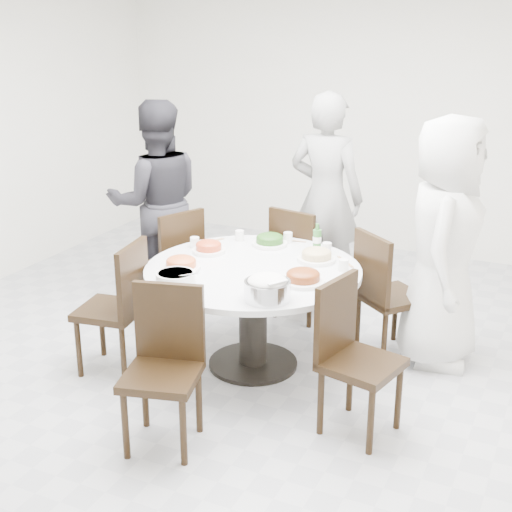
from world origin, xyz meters
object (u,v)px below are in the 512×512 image
at_px(diner_left, 157,202).
at_px(rice_bowl, 267,291).
at_px(chair_nw, 169,264).
at_px(diner_right, 444,243).
at_px(beverage_bottle, 317,238).
at_px(chair_n, 304,262).
at_px(soup_bowl, 176,278).
at_px(chair_se, 362,361).
at_px(diner_middle, 326,198).
at_px(chair_ne, 392,294).
at_px(chair_sw, 110,307).
at_px(dining_table, 253,317).
at_px(chair_s, 161,373).

height_order(diner_left, rice_bowl, diner_left).
distance_m(chair_nw, diner_right, 2.19).
bearing_deg(beverage_bottle, chair_n, 120.83).
bearing_deg(soup_bowl, chair_nw, 124.47).
xyz_separation_m(chair_se, beverage_bottle, (-0.67, 1.01, 0.38)).
height_order(chair_nw, soup_bowl, chair_nw).
bearing_deg(chair_nw, diner_middle, 158.49).
xyz_separation_m(chair_ne, chair_sw, (-1.71, -1.08, 0.00)).
xyz_separation_m(chair_ne, chair_n, (-0.84, 0.38, 0.00)).
relative_size(dining_table, soup_bowl, 5.86).
xyz_separation_m(chair_se, diner_left, (-2.25, 1.31, 0.40)).
bearing_deg(diner_middle, rice_bowl, 102.11).
bearing_deg(chair_ne, chair_se, 135.03).
relative_size(chair_se, beverage_bottle, 4.46).
xyz_separation_m(dining_table, diner_right, (1.16, 0.67, 0.52)).
height_order(chair_ne, chair_n, same).
bearing_deg(chair_n, chair_sw, 70.50).
xyz_separation_m(rice_bowl, beverage_bottle, (-0.05, 1.00, 0.05)).
height_order(chair_nw, diner_middle, diner_middle).
bearing_deg(diner_middle, chair_ne, 136.88).
bearing_deg(rice_bowl, dining_table, 124.23).
relative_size(dining_table, chair_ne, 1.58).
bearing_deg(chair_s, beverage_bottle, 64.04).
relative_size(chair_se, soup_bowl, 3.71).
relative_size(chair_ne, chair_n, 1.00).
height_order(chair_n, chair_sw, same).
distance_m(chair_s, rice_bowl, 0.81).
relative_size(chair_nw, chair_sw, 1.00).
height_order(chair_nw, chair_sw, same).
bearing_deg(diner_middle, diner_left, 28.55).
distance_m(chair_ne, rice_bowl, 1.24).
distance_m(chair_nw, chair_s, 1.83).
xyz_separation_m(chair_nw, diner_middle, (0.97, 1.00, 0.43)).
bearing_deg(chair_se, beverage_bottle, 46.47).
xyz_separation_m(chair_sw, rice_bowl, (1.21, -0.01, 0.34)).
distance_m(chair_n, chair_s, 2.10).
bearing_deg(chair_nw, chair_se, 86.34).
bearing_deg(chair_se, diner_middle, 38.65).
xyz_separation_m(dining_table, chair_se, (0.95, -0.49, 0.10)).
bearing_deg(diner_middle, dining_table, 92.58).
height_order(chair_s, beverage_bottle, beverage_bottle).
distance_m(dining_table, rice_bowl, 0.73).
bearing_deg(chair_sw, diner_right, 110.14).
distance_m(chair_n, beverage_bottle, 0.66).
bearing_deg(chair_se, diner_right, 2.22).
relative_size(chair_ne, diner_left, 0.55).
bearing_deg(chair_sw, dining_table, 109.16).
bearing_deg(chair_sw, diner_left, -170.69).
xyz_separation_m(chair_ne, chair_s, (-0.88, -1.72, 0.00)).
relative_size(diner_right, diner_left, 1.03).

